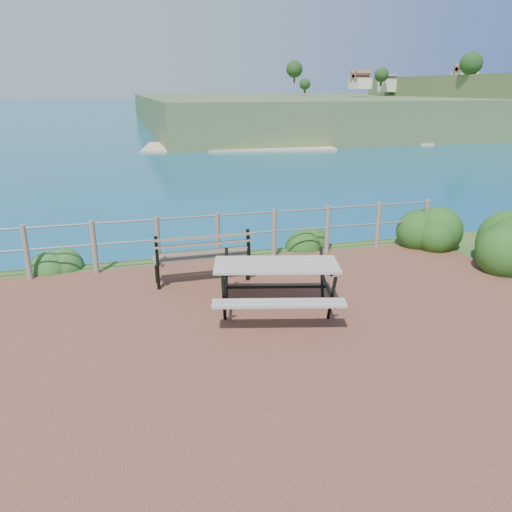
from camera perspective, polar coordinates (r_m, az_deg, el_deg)
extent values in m
cube|color=brown|center=(6.90, 1.12, -9.80)|extent=(10.00, 7.00, 0.12)
plane|color=#156783|center=(205.85, -15.45, 17.08)|extent=(1200.00, 1200.00, 0.00)
cylinder|color=#6B5B4C|center=(9.73, -24.76, 0.36)|extent=(0.10, 0.10, 1.00)
cylinder|color=#6B5B4C|center=(9.59, -18.01, 0.94)|extent=(0.10, 0.10, 1.00)
cylinder|color=#6B5B4C|center=(9.59, -11.17, 1.52)|extent=(0.10, 0.10, 1.00)
cylinder|color=#6B5B4C|center=(9.73, -4.41, 2.06)|extent=(0.10, 0.10, 1.00)
cylinder|color=#6B5B4C|center=(10.00, 2.08, 2.56)|extent=(0.10, 0.10, 1.00)
cylinder|color=#6B5B4C|center=(10.39, 8.16, 3.00)|extent=(0.10, 0.10, 1.00)
cylinder|color=#6B5B4C|center=(10.88, 13.74, 3.37)|extent=(0.10, 0.10, 1.00)
cylinder|color=#6B5B4C|center=(11.48, 18.80, 3.68)|extent=(0.10, 0.10, 1.00)
cylinder|color=slate|center=(9.61, -4.47, 4.64)|extent=(9.40, 0.04, 0.04)
cylinder|color=slate|center=(9.72, -4.42, 2.35)|extent=(9.40, 0.04, 0.04)
cube|color=#40552A|center=(258.36, 18.76, 15.63)|extent=(260.00, 180.00, 12.00)
cube|color=gray|center=(7.46, 2.33, -1.01)|extent=(1.98, 1.19, 0.04)
cube|color=gray|center=(7.57, 2.30, -3.21)|extent=(1.86, 0.71, 0.04)
cube|color=gray|center=(7.57, 2.30, -3.21)|extent=(1.86, 0.71, 0.04)
cylinder|color=black|center=(7.59, 2.30, -3.57)|extent=(1.55, 0.43, 0.05)
cube|color=brown|center=(8.80, -6.22, -0.02)|extent=(1.70, 0.44, 0.04)
cube|color=brown|center=(8.71, -6.29, 1.83)|extent=(1.70, 0.14, 0.39)
cube|color=black|center=(8.88, -6.17, -1.45)|extent=(0.05, 0.06, 0.47)
cube|color=black|center=(8.88, -6.17, -1.45)|extent=(0.05, 0.06, 0.47)
cube|color=black|center=(8.88, -6.17, -1.45)|extent=(0.05, 0.06, 0.47)
cube|color=black|center=(8.88, -6.17, -1.45)|extent=(0.05, 0.06, 0.47)
ellipsoid|color=#254916|center=(10.58, 26.60, -1.51)|extent=(1.42, 1.42, 2.01)
ellipsoid|color=#254916|center=(11.46, 18.34, 1.00)|extent=(1.23, 1.23, 1.75)
ellipsoid|color=#25521F|center=(10.44, -21.95, -1.11)|extent=(0.85, 0.85, 0.62)
ellipsoid|color=#254916|center=(10.86, 5.90, 0.93)|extent=(0.84, 0.84, 0.60)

